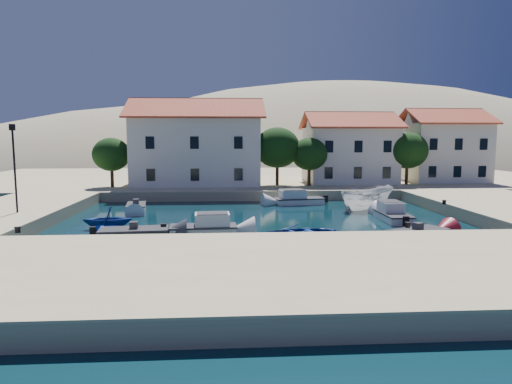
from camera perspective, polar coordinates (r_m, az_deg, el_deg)
ground at (r=25.89m, az=2.27°, el=-7.22°), size 400.00×400.00×0.00m
quay_south at (r=20.01m, az=4.08°, el=-9.95°), size 52.00×12.00×1.00m
quay_west at (r=39.05m, az=-28.45°, el=-2.53°), size 8.00×20.00×1.00m
quay_north at (r=63.42m, az=0.51°, el=1.55°), size 80.00×36.00×1.00m
hills at (r=153.31m, az=5.13°, el=-4.43°), size 254.00×176.00×99.00m
building_left at (r=53.09m, az=-7.37°, el=6.36°), size 14.70×9.45×9.70m
building_mid at (r=55.94m, az=11.53°, el=5.56°), size 10.50×8.40×8.30m
building_right at (r=61.10m, az=22.26°, el=5.52°), size 9.45×8.40×8.80m
trees at (r=50.97m, az=4.39°, el=5.14°), size 37.30×5.30×6.45m
lamppost at (r=36.21m, az=-27.99°, el=3.60°), size 0.35×0.25×6.22m
bollards at (r=29.80m, az=6.87°, el=-3.15°), size 29.36×9.56×0.30m
motorboat_grey_sw at (r=29.71m, az=-14.99°, el=-5.04°), size 4.36×2.21×1.25m
cabin_cruiser_south at (r=29.82m, az=-6.61°, el=-4.45°), size 4.40×2.07×1.60m
rowboat_south at (r=28.44m, az=5.73°, el=-5.97°), size 5.86×4.88×1.05m
motorboat_red_se at (r=30.09m, az=19.54°, el=-5.05°), size 4.32×3.31×1.25m
cabin_cruiser_east at (r=36.14m, az=16.76°, el=-2.73°), size 1.85×4.45×1.60m
boat_east at (r=41.17m, az=13.71°, el=-2.17°), size 6.08×4.45×2.21m
motorboat_white_ne at (r=45.82m, az=12.84°, el=-0.88°), size 2.02×3.82×1.25m
rowboat_west at (r=33.23m, az=-18.02°, el=-4.42°), size 3.49×3.08×1.73m
motorboat_white_west at (r=40.57m, az=-14.75°, el=-1.91°), size 2.11×3.78×1.25m
cabin_cruiser_north at (r=43.43m, az=5.40°, el=-0.92°), size 4.81×2.59×1.60m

